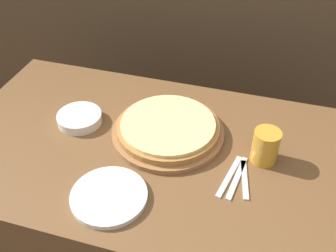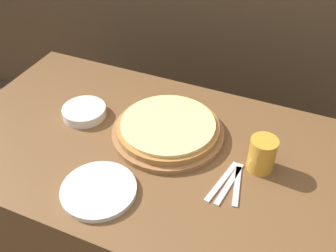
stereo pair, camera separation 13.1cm
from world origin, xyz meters
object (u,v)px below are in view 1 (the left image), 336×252
at_px(dinner_plate, 109,196).
at_px(spoon, 245,179).
at_px(side_bowl, 80,118).
at_px(dinner_knife, 237,178).
at_px(pizza_on_board, 168,129).
at_px(beer_glass, 266,145).
at_px(fork, 229,176).

distance_m(dinner_plate, spoon, 0.43).
bearing_deg(spoon, side_bowl, 169.47).
relative_size(dinner_plate, dinner_knife, 1.19).
bearing_deg(pizza_on_board, beer_glass, -5.33).
xyz_separation_m(pizza_on_board, beer_glass, (0.35, -0.03, 0.04)).
height_order(fork, dinner_knife, same).
bearing_deg(beer_glass, side_bowl, 179.40).
bearing_deg(dinner_knife, side_bowl, 169.06).
relative_size(beer_glass, dinner_plate, 0.51).
xyz_separation_m(pizza_on_board, fork, (0.25, -0.14, -0.02)).
height_order(pizza_on_board, beer_glass, beer_glass).
height_order(dinner_plate, fork, dinner_plate).
distance_m(pizza_on_board, beer_glass, 0.35).
relative_size(pizza_on_board, side_bowl, 2.44).
bearing_deg(beer_glass, dinner_plate, -144.93).
bearing_deg(dinner_plate, beer_glass, 35.07).
xyz_separation_m(fork, spoon, (0.05, -0.00, 0.00)).
distance_m(fork, spoon, 0.05).
bearing_deg(fork, side_bowl, 168.60).
distance_m(dinner_knife, spoon, 0.03).
bearing_deg(fork, dinner_knife, 0.00).
distance_m(pizza_on_board, fork, 0.29).
relative_size(beer_glass, dinner_knife, 0.60).
relative_size(dinner_plate, side_bowl, 1.42).
distance_m(dinner_plate, side_bowl, 0.40).
bearing_deg(side_bowl, pizza_on_board, 4.21).
distance_m(pizza_on_board, dinner_plate, 0.35).
distance_m(beer_glass, fork, 0.16).
distance_m(beer_glass, dinner_plate, 0.53).
height_order(beer_glass, dinner_plate, beer_glass).
distance_m(side_bowl, spoon, 0.65).
bearing_deg(side_bowl, spoon, -10.53).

